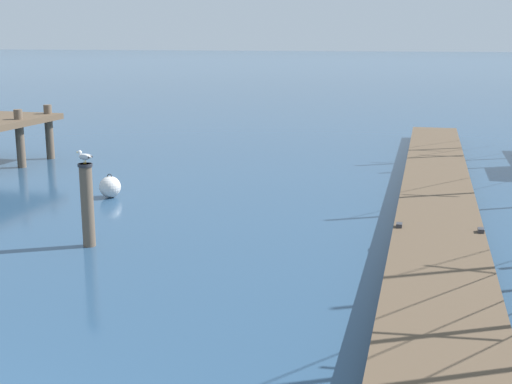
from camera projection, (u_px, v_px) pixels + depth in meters
floating_dock at (437, 186)px, 18.18m from camera, size 1.88×23.61×0.53m
mooring_piling at (87, 204)px, 13.98m from camera, size 0.30×0.30×1.75m
perched_seagull at (85, 156)px, 13.76m from camera, size 0.38×0.18×0.27m
mooring_buoy at (110, 187)px, 18.40m from camera, size 0.58×0.58×0.65m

